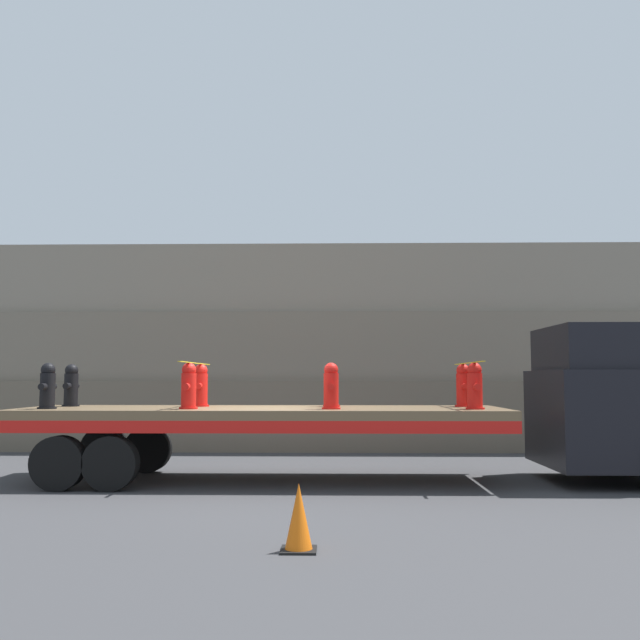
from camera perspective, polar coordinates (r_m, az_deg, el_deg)
ground_plane at (r=12.85m, az=-4.63°, el=-12.74°), size 120.00×120.00×0.00m
rock_cliff at (r=19.17m, az=-2.60°, el=-2.30°), size 60.00×3.30×5.20m
truck_cab at (r=13.60m, az=22.83°, el=-6.17°), size 2.57×2.60×2.71m
flatbed_trailer at (r=12.81m, az=-7.14°, el=-8.08°), size 8.47×2.57×1.28m
fire_hydrant_black_near_0 at (r=13.08m, az=-20.96°, el=-5.00°), size 0.32×0.55×0.78m
fire_hydrant_black_far_0 at (r=14.09m, az=-19.29°, el=-5.00°), size 0.32×0.55×0.78m
fire_hydrant_red_near_1 at (r=12.37m, az=-10.46°, el=-5.26°), size 0.32×0.55×0.78m
fire_hydrant_red_far_1 at (r=13.43m, az=-9.52°, el=-5.23°), size 0.32×0.55×0.78m
fire_hydrant_red_near_2 at (r=12.11m, az=0.90°, el=-5.35°), size 0.32×0.55×0.78m
fire_hydrant_red_far_2 at (r=13.20m, az=0.93°, el=-5.30°), size 0.32×0.55×0.78m
fire_hydrant_red_near_3 at (r=12.34m, az=12.28°, el=-5.23°), size 0.32×0.55×0.78m
fire_hydrant_red_far_3 at (r=13.41m, az=11.39°, el=-5.20°), size 0.32×0.55×0.78m
cargo_strap_rear at (r=12.90m, az=-9.94°, el=-3.42°), size 0.05×2.67×0.01m
cargo_strap_middle at (r=12.87m, az=11.78°, el=-3.38°), size 0.05×2.67×0.01m
traffic_cone at (r=7.75m, az=-1.71°, el=-15.53°), size 0.37×0.37×0.70m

